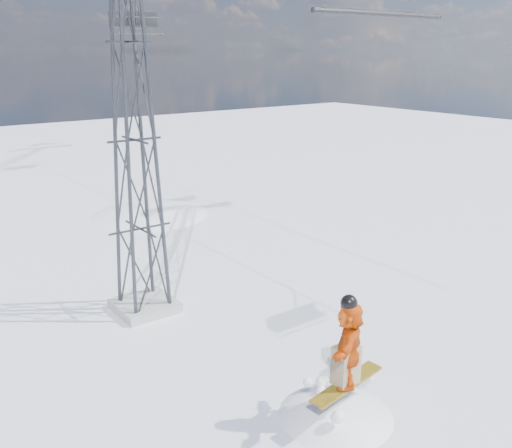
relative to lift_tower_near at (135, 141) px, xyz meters
name	(u,v)px	position (x,y,z in m)	size (l,w,h in m)	color
lift_tower_near	(135,141)	(0.00, 0.00, 0.00)	(5.20, 1.80, 11.43)	#999999
lift_chair_mid	(135,21)	(2.20, 4.11, 3.55)	(1.85, 0.53, 2.29)	black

